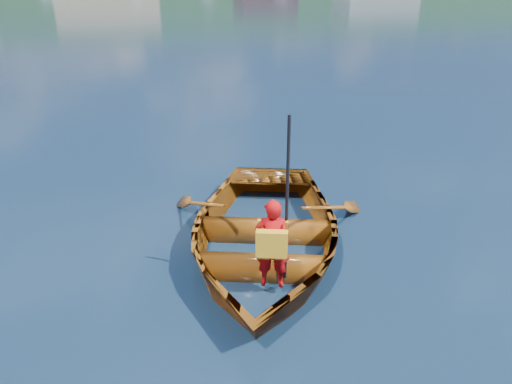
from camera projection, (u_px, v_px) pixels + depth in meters
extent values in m
plane|color=#0F1B3B|center=(321.00, 278.00, 5.94)|extent=(600.00, 600.00, 0.00)
imported|color=brown|center=(263.00, 233.00, 6.42)|extent=(4.04, 4.77, 0.84)
imported|color=red|center=(272.00, 244.00, 5.44)|extent=(0.45, 0.36, 1.06)
cube|color=gold|center=(272.00, 244.00, 5.30)|extent=(0.35, 0.20, 0.30)
cube|color=gold|center=(273.00, 233.00, 5.52)|extent=(0.35, 0.18, 0.30)
cube|color=gold|center=(272.00, 253.00, 5.49)|extent=(0.35, 0.30, 0.05)
cylinder|color=black|center=(287.00, 202.00, 5.39)|extent=(0.05, 0.05, 1.94)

